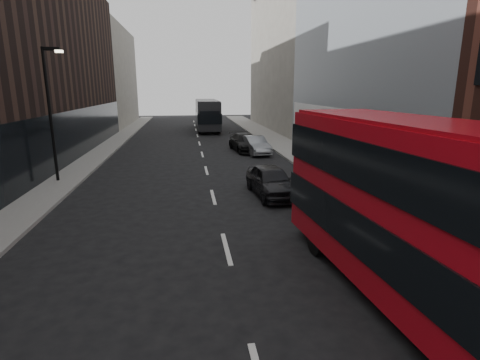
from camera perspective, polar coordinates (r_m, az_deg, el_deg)
name	(u,v)px	position (r m, az deg, el deg)	size (l,w,h in m)	color
sidewalk_right	(298,153)	(30.01, 8.80, 4.04)	(3.00, 80.00, 0.15)	slate
sidewalk_left	(94,158)	(29.54, -21.41, 3.08)	(2.00, 80.00, 0.15)	slate
building_modern_block	(382,11)	(27.79, 20.76, 22.95)	(5.03, 22.00, 20.00)	#9BA1A5
building_victorian	(286,50)	(49.13, 7.09, 19.07)	(6.50, 24.00, 21.00)	slate
building_left_mid	(55,64)	(34.91, -26.37, 15.59)	(5.00, 24.00, 14.00)	black
building_left_far	(109,77)	(56.27, -19.35, 14.53)	(5.00, 20.00, 13.00)	slate
street_lamp	(51,106)	(22.45, -26.88, 10.02)	(1.06, 0.22, 7.00)	black
red_bus	(432,213)	(9.23, 27.18, -4.49)	(3.33, 11.07, 4.41)	#B20A16
grey_bus	(207,114)	(47.00, -5.02, 9.97)	(2.75, 11.41, 3.67)	black
car_a	(271,181)	(18.16, 4.77, -0.11)	(1.75, 4.36, 1.49)	black
car_b	(255,145)	(29.80, 2.29, 5.34)	(1.49, 4.27, 1.41)	gray
car_c	(245,142)	(31.16, 0.78, 5.75)	(2.00, 4.92, 1.43)	black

